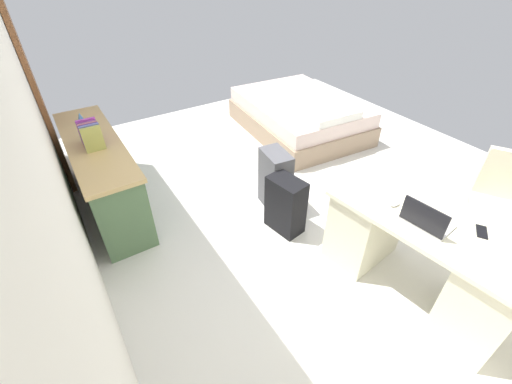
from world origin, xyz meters
The scene contains 14 objects.
ground_plane centered at (0.00, 0.00, 0.00)m, with size 5.88×5.88×0.00m, color silver.
wall_back centered at (0.00, 2.01, 1.38)m, with size 4.88×0.10×2.76m, color white.
door_wooden centered at (1.89, 1.93, 1.02)m, with size 0.88×0.05×2.04m, color brown.
desk centered at (-1.46, -0.17, 0.38)m, with size 1.51×0.83×0.73m.
office_chair centered at (-1.52, -1.12, 0.42)m, with size 0.63×0.63×0.94m.
credenza centered at (0.99, 1.62, 0.38)m, with size 1.80×0.48×0.77m.
bed centered at (1.28, -1.19, 0.24)m, with size 2.01×1.55×0.58m.
suitcase_black centered at (-0.33, 0.27, 0.29)m, with size 0.36×0.22×0.57m, color black.
suitcase_spare_grey centered at (0.02, 0.14, 0.33)m, with size 0.36×0.22×0.65m, color #4C4C51.
laptop centered at (-1.46, -0.06, 0.78)m, with size 0.33×0.26×0.21m.
computer_mouse centered at (-1.19, -0.07, 0.75)m, with size 0.06×0.10×0.03m, color white.
cell_phone_near_laptop centered at (-1.71, -0.33, 0.74)m, with size 0.07×0.14×0.01m, color black.
book_row centered at (0.90, 1.63, 0.88)m, with size 0.27×0.17×0.24m.
figurine_small centered at (1.49, 1.63, 0.82)m, with size 0.08×0.08×0.11m, color #4C7FBF.
Camera 1 is at (-2.29, 1.86, 2.33)m, focal length 23.75 mm.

